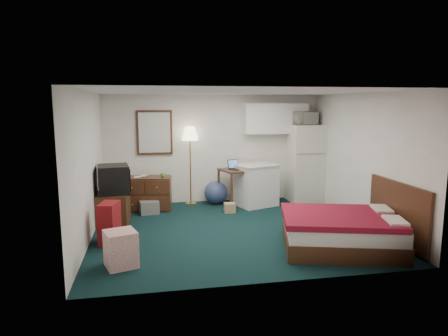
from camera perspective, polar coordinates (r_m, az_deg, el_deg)
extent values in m
cube|color=black|center=(7.45, 1.31, -8.77)|extent=(5.00, 4.50, 0.01)
cube|color=silver|center=(7.09, 1.38, 10.83)|extent=(5.00, 4.50, 0.01)
cube|color=silver|center=(9.35, -1.53, 2.77)|extent=(5.00, 0.01, 2.50)
cube|color=silver|center=(5.02, 6.70, -2.93)|extent=(5.00, 0.01, 2.50)
cube|color=silver|center=(7.08, -18.86, 0.19)|extent=(0.01, 4.50, 2.50)
cube|color=silver|center=(8.06, 19.01, 1.22)|extent=(0.01, 4.50, 2.50)
sphere|color=navy|center=(9.23, -1.19, -3.51)|extent=(0.67, 0.67, 0.53)
imported|color=silver|center=(9.51, 11.41, 7.22)|extent=(0.60, 0.41, 0.37)
imported|color=#977250|center=(8.74, -12.73, -0.66)|extent=(0.15, 0.02, 0.20)
imported|color=#977250|center=(8.84, -11.91, -0.53)|extent=(0.14, 0.08, 0.20)
imported|color=#488E37|center=(8.62, -8.74, -0.98)|extent=(0.12, 0.10, 0.11)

